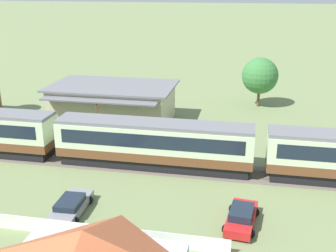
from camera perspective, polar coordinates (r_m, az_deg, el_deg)
name	(u,v)px	position (r m, az deg, el deg)	size (l,w,h in m)	color
ground_plane	(164,166)	(37.81, -0.55, -5.43)	(600.00, 600.00, 0.00)	#707F51
passenger_train	(157,142)	(36.79, -1.54, -2.23)	(54.16, 2.99, 4.18)	brown
railway_track	(150,166)	(37.83, -2.51, -5.42)	(112.52, 3.60, 0.04)	#665B51
station_building	(113,103)	(49.41, -7.44, 3.09)	(14.24, 9.81, 4.38)	beige
parked_car_red	(241,217)	(29.45, 9.91, -12.02)	(2.45, 4.57, 1.28)	red
parked_car_grey	(71,206)	(31.13, -13.04, -10.53)	(2.32, 4.77, 1.15)	gray
yard_tree_0	(260,76)	(55.96, 12.35, 6.66)	(4.67, 4.67, 6.43)	brown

